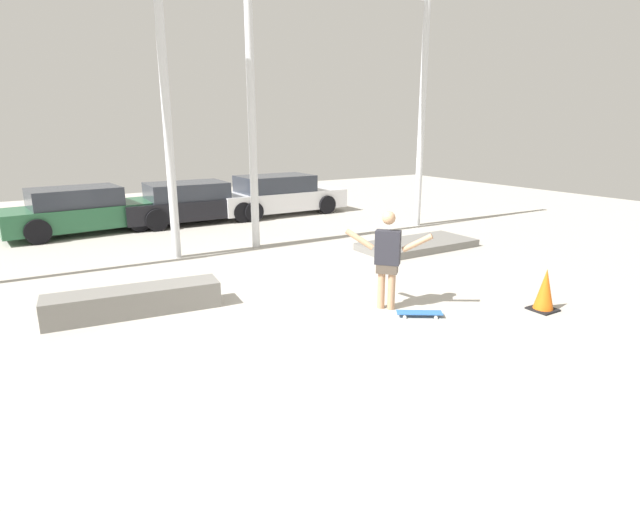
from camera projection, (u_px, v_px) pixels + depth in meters
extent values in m
plane|color=#B2ADA3|center=(335.00, 319.00, 8.08)|extent=(36.00, 36.00, 0.00)
cylinder|color=tan|center=(381.00, 286.00, 8.49)|extent=(0.13, 0.13, 0.79)
cylinder|color=tan|center=(392.00, 287.00, 8.44)|extent=(0.13, 0.13, 0.79)
cube|color=#4C4238|center=(387.00, 268.00, 8.39)|extent=(0.38, 0.39, 0.17)
cube|color=#26262D|center=(388.00, 247.00, 8.30)|extent=(0.43, 0.44, 0.57)
sphere|color=tan|center=(389.00, 218.00, 8.17)|extent=(0.22, 0.22, 0.22)
cylinder|color=tan|center=(360.00, 239.00, 8.40)|extent=(0.41, 0.44, 0.35)
cylinder|color=tan|center=(417.00, 243.00, 8.14)|extent=(0.41, 0.44, 0.35)
cube|color=#2D66B2|center=(419.00, 313.00, 8.19)|extent=(0.73, 0.59, 0.01)
cylinder|color=silver|center=(434.00, 313.00, 8.29)|extent=(0.06, 0.06, 0.05)
cylinder|color=silver|center=(436.00, 318.00, 8.08)|extent=(0.06, 0.06, 0.05)
cylinder|color=silver|center=(403.00, 312.00, 8.31)|extent=(0.06, 0.06, 0.05)
cylinder|color=silver|center=(405.00, 317.00, 8.10)|extent=(0.06, 0.06, 0.05)
cube|color=slate|center=(134.00, 301.00, 8.28)|extent=(2.82, 0.92, 0.44)
cube|color=slate|center=(417.00, 245.00, 12.74)|extent=(3.02, 1.40, 0.18)
cylinder|color=silver|center=(167.00, 113.00, 11.06)|extent=(0.20, 0.20, 6.62)
cylinder|color=silver|center=(252.00, 114.00, 12.11)|extent=(0.20, 0.20, 6.62)
cylinder|color=silver|center=(422.00, 116.00, 14.93)|extent=(0.20, 0.20, 6.62)
cube|color=#28603D|center=(83.00, 216.00, 14.52)|extent=(4.45, 2.11, 0.62)
cube|color=#2D333D|center=(75.00, 197.00, 14.27)|extent=(2.51, 1.78, 0.52)
cylinder|color=black|center=(122.00, 213.00, 15.98)|extent=(0.69, 0.29, 0.67)
cylinder|color=black|center=(139.00, 220.00, 14.71)|extent=(0.69, 0.29, 0.67)
cylinder|color=black|center=(28.00, 222.00, 14.41)|extent=(0.69, 0.29, 0.67)
cylinder|color=black|center=(38.00, 232.00, 13.14)|extent=(0.69, 0.29, 0.67)
cube|color=black|center=(193.00, 208.00, 16.13)|extent=(4.42, 1.82, 0.59)
cube|color=#2D333D|center=(187.00, 191.00, 15.90)|extent=(2.44, 1.65, 0.52)
cylinder|color=black|center=(224.00, 205.00, 17.55)|extent=(0.67, 0.23, 0.66)
cylinder|color=black|center=(243.00, 212.00, 16.13)|extent=(0.67, 0.23, 0.66)
cylinder|color=black|center=(144.00, 212.00, 16.20)|extent=(0.67, 0.23, 0.66)
cylinder|color=black|center=(157.00, 220.00, 14.79)|extent=(0.67, 0.23, 0.66)
cube|color=white|center=(280.00, 200.00, 17.64)|extent=(4.61, 1.76, 0.64)
cube|color=#2D333D|center=(275.00, 183.00, 17.40)|extent=(2.54, 1.60, 0.56)
cylinder|color=black|center=(303.00, 199.00, 19.11)|extent=(0.65, 0.23, 0.65)
cylinder|color=black|center=(327.00, 205.00, 17.74)|extent=(0.65, 0.23, 0.65)
cylinder|color=black|center=(233.00, 205.00, 17.63)|extent=(0.65, 0.23, 0.65)
cylinder|color=black|center=(253.00, 212.00, 16.27)|extent=(0.65, 0.23, 0.65)
cube|color=black|center=(543.00, 309.00, 8.49)|extent=(0.41, 0.41, 0.03)
cone|color=orange|center=(545.00, 289.00, 8.39)|extent=(0.33, 0.33, 0.70)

